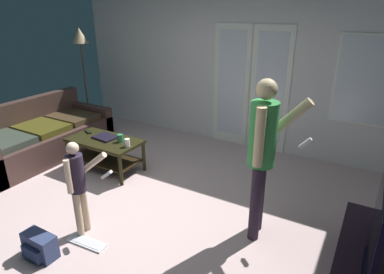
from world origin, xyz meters
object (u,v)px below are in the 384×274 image
object	(u,v)px
flat_screen_tv	(377,227)
laptop_closed	(105,137)
cup_by_laptop	(127,143)
tv_remote_black	(88,132)
coffee_table	(105,148)
loose_keyboard	(87,243)
floor_lamp	(80,43)
cup_near_edge	(120,138)
person_child	(78,181)
leather_couch	(41,138)
person_adult	(263,148)
backpack	(39,246)

from	to	relation	value
flat_screen_tv	laptop_closed	bearing A→B (deg)	166.34
cup_by_laptop	tv_remote_black	xyz separation A→B (m)	(-0.87, 0.12, -0.05)
coffee_table	loose_keyboard	size ratio (longest dim) A/B	2.39
floor_lamp	cup_near_edge	distance (m)	2.47
person_child	leather_couch	bearing A→B (deg)	152.98
person_adult	person_child	size ratio (longest dim) A/B	1.59
backpack	cup_by_laptop	xyz separation A→B (m)	(-0.28, 1.65, 0.41)
loose_keyboard	tv_remote_black	size ratio (longest dim) A/B	2.64
floor_lamp	cup_by_laptop	bearing A→B (deg)	-31.13
flat_screen_tv	laptop_closed	distance (m)	3.58
cup_by_laptop	person_adult	bearing A→B (deg)	-7.75
loose_keyboard	person_child	bearing A→B (deg)	139.92
coffee_table	tv_remote_black	size ratio (longest dim) A/B	6.30
laptop_closed	person_adult	bearing A→B (deg)	-2.86
laptop_closed	tv_remote_black	distance (m)	0.39
leather_couch	person_child	distance (m)	2.39
flat_screen_tv	cup_by_laptop	world-z (taller)	flat_screen_tv
flat_screen_tv	person_adult	distance (m)	1.16
floor_lamp	backpack	distance (m)	4.03
leather_couch	tv_remote_black	bearing A→B (deg)	14.19
person_adult	backpack	world-z (taller)	person_adult
coffee_table	person_adult	distance (m)	2.52
person_child	backpack	distance (m)	0.70
coffee_table	tv_remote_black	world-z (taller)	tv_remote_black
person_child	person_adult	bearing A→B (deg)	29.96
floor_lamp	loose_keyboard	size ratio (longest dim) A/B	4.19
leather_couch	coffee_table	distance (m)	1.28
coffee_table	loose_keyboard	bearing A→B (deg)	-53.56
person_adult	cup_by_laptop	distance (m)	2.03
tv_remote_black	leather_couch	bearing A→B (deg)	-141.75
cup_near_edge	person_adult	bearing A→B (deg)	-9.14
coffee_table	person_child	distance (m)	1.49
floor_lamp	laptop_closed	world-z (taller)	floor_lamp
flat_screen_tv	person_child	size ratio (longest dim) A/B	0.92
coffee_table	cup_near_edge	xyz separation A→B (m)	(0.26, 0.05, 0.18)
floor_lamp	loose_keyboard	xyz separation A→B (m)	(2.61, -2.56, -1.59)
flat_screen_tv	cup_near_edge	world-z (taller)	flat_screen_tv
leather_couch	coffee_table	size ratio (longest dim) A/B	2.02
person_child	laptop_closed	world-z (taller)	person_child
cup_by_laptop	loose_keyboard	bearing A→B (deg)	-68.09
tv_remote_black	cup_by_laptop	bearing A→B (deg)	16.49
leather_couch	loose_keyboard	distance (m)	2.56
leather_couch	person_child	bearing A→B (deg)	-27.02
backpack	person_adult	bearing A→B (deg)	39.43
tv_remote_black	loose_keyboard	bearing A→B (deg)	-21.41
laptop_closed	cup_by_laptop	world-z (taller)	cup_by_laptop
coffee_table	cup_near_edge	distance (m)	0.33
person_child	cup_by_laptop	bearing A→B (deg)	107.77
person_adult	cup_near_edge	distance (m)	2.23
cup_by_laptop	tv_remote_black	distance (m)	0.88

